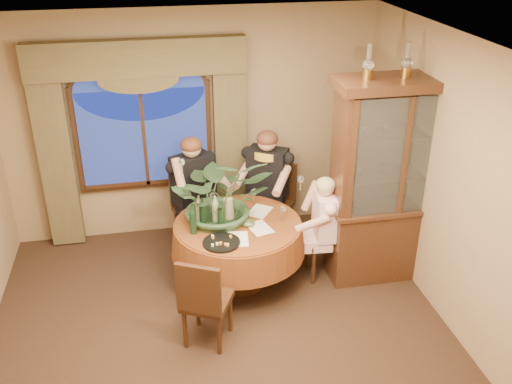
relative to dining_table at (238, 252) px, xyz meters
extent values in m
plane|color=black|center=(-0.31, -1.16, -0.38)|extent=(5.00, 5.00, 0.00)
plane|color=#907757|center=(-0.31, 1.34, 1.02)|extent=(4.50, 0.00, 4.50)
plane|color=#907757|center=(1.94, -1.16, 1.02)|extent=(0.00, 5.00, 5.00)
plane|color=white|center=(-0.31, -1.16, 2.42)|extent=(5.00, 5.00, 0.00)
cube|color=brown|center=(-1.94, 1.22, 0.80)|extent=(0.38, 0.14, 2.32)
cube|color=brown|center=(0.12, 1.22, 0.80)|extent=(0.38, 0.14, 2.32)
cylinder|color=maroon|center=(0.00, 0.00, 0.00)|extent=(1.79, 1.79, 0.75)
cube|color=#371C10|center=(1.67, -0.13, 0.77)|extent=(1.41, 0.56, 2.28)
cube|color=black|center=(0.99, -0.04, 0.10)|extent=(0.44, 0.44, 0.96)
cube|color=black|center=(0.60, 0.86, 0.10)|extent=(0.58, 0.58, 0.96)
cube|color=black|center=(-0.39, 0.93, 0.10)|extent=(0.55, 0.55, 0.96)
cube|color=black|center=(-0.45, -0.89, 0.10)|extent=(0.56, 0.56, 0.96)
imported|color=#2F5031|center=(-0.15, 0.15, 1.03)|extent=(1.06, 1.18, 0.92)
imported|color=#4A5E33|center=(0.10, -0.08, 0.40)|extent=(0.15, 0.15, 0.05)
cylinder|color=black|center=(-0.23, -0.39, 0.39)|extent=(0.38, 0.38, 0.02)
cylinder|color=tan|center=(-0.40, 0.07, 0.54)|extent=(0.07, 0.07, 0.33)
cylinder|color=black|center=(-0.48, -0.12, 0.54)|extent=(0.07, 0.07, 0.33)
cylinder|color=black|center=(-0.19, -0.09, 0.54)|extent=(0.07, 0.07, 0.33)
cylinder|color=tan|center=(-0.23, 0.02, 0.54)|extent=(0.07, 0.07, 0.33)
cylinder|color=black|center=(-0.37, 0.01, 0.54)|extent=(0.07, 0.07, 0.33)
cube|color=white|center=(0.21, -0.16, 0.38)|extent=(0.28, 0.35, 0.00)
cube|color=white|center=(0.28, 0.20, 0.38)|extent=(0.34, 0.37, 0.00)
cube|color=white|center=(-0.05, -0.34, 0.38)|extent=(0.25, 0.32, 0.00)
camera|label=1|loc=(-0.84, -5.25, 3.40)|focal=40.00mm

